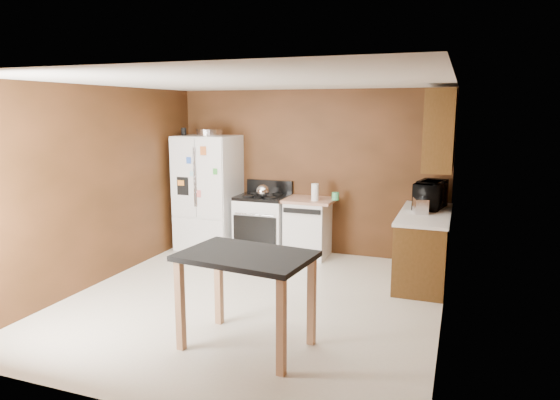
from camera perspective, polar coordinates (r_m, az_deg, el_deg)
The scene contains 18 objects.
floor at distance 5.95m, azimuth -3.22°, elevation -11.44°, with size 4.50×4.50×0.00m, color silver.
ceiling at distance 5.53m, azimuth -3.49°, elevation 13.38°, with size 4.50×4.50×0.00m, color white.
wall_back at distance 7.70m, azimuth 3.35°, elevation 3.20°, with size 4.20×4.20×0.00m, color #562E16.
wall_front at distance 3.70m, azimuth -17.43°, elevation -5.10°, with size 4.20×4.20×0.00m, color #562E16.
wall_left at distance 6.72m, azimuth -20.03°, elevation 1.54°, with size 4.50×4.50×0.00m, color #562E16.
wall_right at distance 5.15m, azimuth 18.60°, elevation -0.89°, with size 4.50×4.50×0.00m, color #562E16.
roasting_pan at distance 7.87m, azimuth -8.07°, elevation 7.65°, with size 0.40×0.40×0.10m, color silver.
pen_cup at distance 8.05m, azimuth -10.95°, elevation 7.69°, with size 0.08×0.08×0.12m, color black.
kettle at distance 7.47m, azimuth -1.99°, elevation 1.03°, with size 0.19×0.19×0.19m, color silver.
paper_towel at distance 7.28m, azimuth 4.02°, elevation 0.90°, with size 0.11×0.11×0.25m, color white.
green_canister at distance 7.36m, azimuth 6.35°, elevation 0.43°, with size 0.10×0.10×0.11m, color #45B36C.
toaster at distance 6.60m, azimuth 15.76°, elevation -0.62°, with size 0.16×0.26×0.19m, color silver.
microwave at distance 6.96m, azimuth 16.82°, elevation 0.46°, with size 0.59×0.40×0.33m, color black.
refrigerator at distance 7.99m, azimuth -8.20°, elevation 0.83°, with size 0.90×0.80×1.80m.
gas_range at distance 7.74m, azimuth -1.96°, elevation -2.68°, with size 0.76×0.68×1.10m.
dishwasher at distance 7.53m, azimuth 3.20°, elevation -3.13°, with size 0.78×0.63×0.89m.
right_cabinets at distance 6.68m, azimuth 16.60°, elevation -1.30°, with size 0.63×1.58×2.45m.
island at distance 4.63m, azimuth -3.89°, elevation -7.82°, with size 1.26×0.91×0.91m.
Camera 1 is at (2.21, -5.06, 2.20)m, focal length 32.00 mm.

